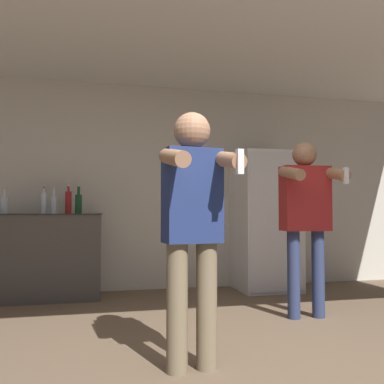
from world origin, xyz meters
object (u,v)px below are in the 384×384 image
at_px(refrigerator, 266,221).
at_px(bottle_amber_bourbon, 43,203).
at_px(bottle_tall_gin, 4,204).
at_px(bottle_clear_vodka, 54,204).
at_px(person_man_side, 306,208).
at_px(bottle_short_whiskey, 68,202).
at_px(person_woman_foreground, 193,218).
at_px(bottle_red_label, 78,203).

height_order(refrigerator, bottle_amber_bourbon, refrigerator).
xyz_separation_m(refrigerator, bottle_tall_gin, (-3.03, -0.02, 0.19)).
relative_size(bottle_clear_vodka, bottle_tall_gin, 1.01).
bearing_deg(person_man_side, bottle_short_whiskey, 147.44).
xyz_separation_m(bottle_tall_gin, bottle_amber_bourbon, (0.40, 0.00, 0.02)).
relative_size(bottle_amber_bourbon, person_woman_foreground, 0.19).
xyz_separation_m(bottle_short_whiskey, bottle_amber_bourbon, (-0.26, -0.00, -0.01)).
xyz_separation_m(bottle_short_whiskey, bottle_clear_vodka, (-0.16, -0.00, -0.03)).
relative_size(bottle_clear_vodka, person_woman_foreground, 0.18).
bearing_deg(bottle_tall_gin, bottle_short_whiskey, 0.00).
bearing_deg(bottle_short_whiskey, bottle_red_label, -0.00).
distance_m(bottle_short_whiskey, bottle_clear_vodka, 0.16).
relative_size(bottle_short_whiskey, bottle_amber_bourbon, 1.09).
xyz_separation_m(bottle_short_whiskey, bottle_red_label, (0.11, -0.00, -0.01)).
relative_size(bottle_amber_bourbon, person_man_side, 0.19).
height_order(refrigerator, bottle_clear_vodka, refrigerator).
bearing_deg(bottle_short_whiskey, person_man_side, -32.56).
height_order(bottle_short_whiskey, bottle_amber_bourbon, bottle_short_whiskey).
bearing_deg(bottle_tall_gin, refrigerator, 0.46).
relative_size(bottle_short_whiskey, bottle_clear_vodka, 1.12).
xyz_separation_m(refrigerator, person_woman_foreground, (-1.51, -2.42, 0.08)).
height_order(bottle_short_whiskey, person_man_side, person_man_side).
bearing_deg(person_man_side, bottle_amber_bourbon, 150.35).
distance_m(refrigerator, bottle_amber_bourbon, 2.64).
relative_size(bottle_red_label, person_man_side, 0.20).
distance_m(bottle_clear_vodka, person_man_side, 2.70).
height_order(bottle_short_whiskey, bottle_red_label, bottle_red_label).
bearing_deg(bottle_tall_gin, bottle_clear_vodka, 0.00).
bearing_deg(refrigerator, bottle_red_label, -179.38).
bearing_deg(person_man_side, bottle_red_label, 146.07).
xyz_separation_m(bottle_tall_gin, bottle_red_label, (0.77, 0.00, 0.02)).
xyz_separation_m(bottle_clear_vodka, bottle_amber_bourbon, (-0.11, 0.00, 0.02)).
bearing_deg(bottle_amber_bourbon, bottle_red_label, -0.00).
distance_m(bottle_tall_gin, bottle_amber_bourbon, 0.40).
xyz_separation_m(refrigerator, bottle_clear_vodka, (-2.52, -0.02, 0.20)).
xyz_separation_m(bottle_tall_gin, person_man_side, (2.82, -1.38, -0.05)).
bearing_deg(person_woman_foreground, bottle_red_label, 107.25).
height_order(bottle_clear_vodka, bottle_red_label, bottle_red_label).
height_order(bottle_tall_gin, person_woman_foreground, person_woman_foreground).
relative_size(bottle_short_whiskey, person_woman_foreground, 0.21).
bearing_deg(bottle_tall_gin, bottle_amber_bourbon, 0.00).
height_order(person_woman_foreground, person_man_side, person_man_side).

